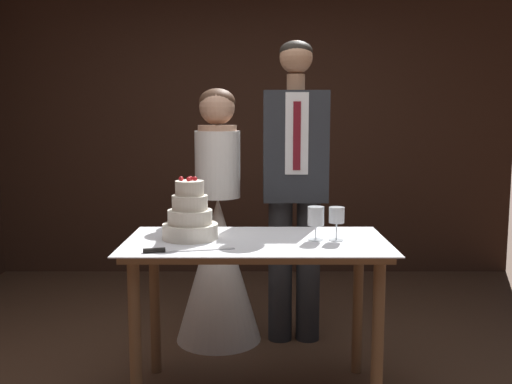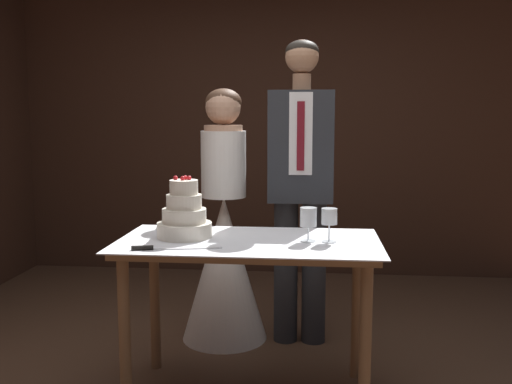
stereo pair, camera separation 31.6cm
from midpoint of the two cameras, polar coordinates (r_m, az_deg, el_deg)
wall_back at (r=5.17m, az=-2.51°, el=7.48°), size 4.74×0.12×2.83m
cake_table at (r=2.86m, az=-3.18°, el=-7.04°), size 1.30×0.70×0.81m
tiered_cake at (r=2.89m, az=-9.79°, el=-2.54°), size 0.28×0.28×0.31m
cake_knife at (r=2.65m, az=-11.94°, el=-5.75°), size 0.41×0.11×0.02m
wine_glass_near at (r=2.81m, az=4.86°, el=-2.46°), size 0.08×0.08×0.17m
wine_glass_middle at (r=2.81m, az=2.79°, el=-2.54°), size 0.08×0.08×0.17m
bride at (r=3.62m, az=-6.35°, el=-5.70°), size 0.54×0.54×1.59m
groom at (r=3.52m, az=1.33°, el=1.32°), size 0.39×0.25×1.87m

